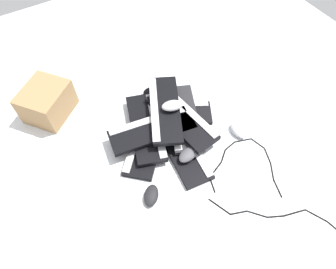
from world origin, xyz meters
TOP-DOWN VIEW (x-y plane):
  - ground_plane at (0.00, 0.00)m, footprint 3.20×3.20m
  - keyboard_0 at (0.03, 0.09)m, footprint 0.45×0.20m
  - keyboard_1 at (-0.19, 0.16)m, footprint 0.34×0.46m
  - keyboard_2 at (-0.11, -0.05)m, footprint 0.43×0.41m
  - keyboard_3 at (-0.16, -0.02)m, footprint 0.46×0.28m
  - keyboard_4 at (-0.11, -0.01)m, footprint 0.22×0.46m
  - keyboard_5 at (-0.12, 0.18)m, footprint 0.46×0.31m
  - keyboard_6 at (-0.10, 0.16)m, footprint 0.46×0.21m
  - keyboard_7 at (-0.18, 0.10)m, footprint 0.46×0.33m
  - mouse_0 at (0.18, -0.18)m, footprint 0.13×0.12m
  - mouse_1 at (-0.15, 0.13)m, footprint 0.09×0.12m
  - mouse_2 at (0.09, 0.40)m, footprint 0.11×0.07m
  - mouse_3 at (0.09, 0.08)m, footprint 0.09×0.12m
  - mouse_4 at (-0.38, 0.14)m, footprint 0.09×0.12m
  - cable_0 at (0.25, 0.32)m, footprint 0.36×0.37m
  - cable_1 at (0.57, 0.28)m, footprint 0.52×0.42m
  - cardboard_box at (-0.55, -0.41)m, footprint 0.32×0.32m

SIDE VIEW (x-z plane):
  - ground_plane at x=0.00m, z-range 0.00..0.00m
  - cable_0 at x=0.25m, z-range 0.00..0.01m
  - cable_1 at x=0.57m, z-range 0.00..0.01m
  - keyboard_0 at x=0.03m, z-range 0.00..0.03m
  - keyboard_1 at x=-0.19m, z-range 0.00..0.03m
  - keyboard_2 at x=-0.11m, z-range 0.00..0.03m
  - mouse_0 at x=0.18m, z-range 0.00..0.04m
  - mouse_2 at x=0.09m, z-range 0.00..0.04m
  - mouse_4 at x=-0.38m, z-range 0.00..0.04m
  - keyboard_3 at x=-0.16m, z-range 0.03..0.06m
  - keyboard_5 at x=-0.12m, z-range 0.03..0.06m
  - mouse_3 at x=0.09m, z-range 0.03..0.07m
  - keyboard_4 at x=-0.11m, z-range 0.06..0.09m
  - keyboard_6 at x=-0.10m, z-range 0.06..0.09m
  - cardboard_box at x=-0.55m, z-range 0.00..0.18m
  - keyboard_7 at x=-0.18m, z-range 0.09..0.12m
  - mouse_1 at x=-0.15m, z-range 0.12..0.16m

